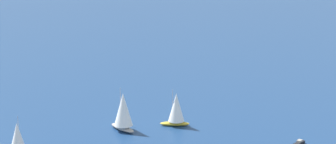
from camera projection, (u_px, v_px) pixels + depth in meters
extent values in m
ellipsoid|color=#9E9993|center=(123.00, 128.00, 164.21)|extent=(4.11, 9.55, 1.29)
cylinder|color=#B2B2B7|center=(121.00, 107.00, 163.23)|extent=(0.14, 0.14, 10.63)
cone|color=white|center=(123.00, 109.00, 162.54)|extent=(5.87, 5.87, 9.03)
ellipsoid|color=gold|center=(175.00, 124.00, 167.90)|extent=(8.02, 6.57, 1.15)
cylinder|color=#B2B2B7|center=(173.00, 106.00, 166.63)|extent=(0.14, 0.14, 9.41)
cone|color=white|center=(176.00, 107.00, 166.70)|extent=(6.27, 6.27, 8.00)
cylinder|color=#B2B2B7|center=(19.00, 138.00, 139.21)|extent=(0.14, 0.14, 10.92)
cone|color=white|center=(18.00, 142.00, 138.20)|extent=(7.25, 7.25, 9.28)
cube|color=black|center=(299.00, 143.00, 153.74)|extent=(4.36, 2.53, 0.67)
cube|color=gray|center=(300.00, 141.00, 153.83)|extent=(1.71, 1.46, 0.50)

